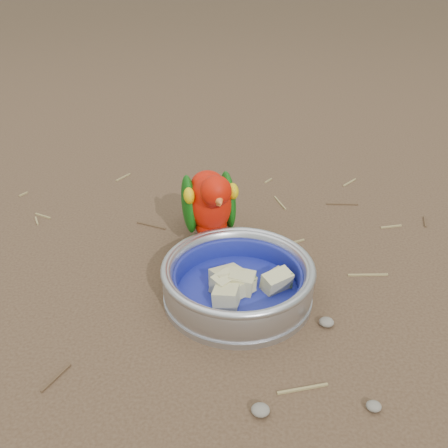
# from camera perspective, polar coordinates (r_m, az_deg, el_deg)

# --- Properties ---
(ground) EXTENTS (60.00, 60.00, 0.00)m
(ground) POSITION_cam_1_polar(r_m,az_deg,el_deg) (0.78, -3.97, -8.48)
(ground) COLOR #4A3424
(food_bowl) EXTENTS (0.23, 0.23, 0.02)m
(food_bowl) POSITION_cam_1_polar(r_m,az_deg,el_deg) (0.77, 1.57, -7.96)
(food_bowl) COLOR #B2B2BA
(food_bowl) RESTS_ON ground
(bowl_wall) EXTENTS (0.23, 0.23, 0.04)m
(bowl_wall) POSITION_cam_1_polar(r_m,az_deg,el_deg) (0.75, 1.60, -6.16)
(bowl_wall) COLOR #B2B2BA
(bowl_wall) RESTS_ON food_bowl
(fruit_wedges) EXTENTS (0.14, 0.14, 0.03)m
(fruit_wedges) POSITION_cam_1_polar(r_m,az_deg,el_deg) (0.76, 1.60, -6.59)
(fruit_wedges) COLOR #C4BD83
(fruit_wedges) RESTS_ON food_bowl
(lory_parrot) EXTENTS (0.14, 0.21, 0.16)m
(lory_parrot) POSITION_cam_1_polar(r_m,az_deg,el_deg) (0.85, -1.59, 1.55)
(lory_parrot) COLOR #BD1203
(lory_parrot) RESTS_ON ground
(ground_debris) EXTENTS (0.90, 0.80, 0.01)m
(ground_debris) POSITION_cam_1_polar(r_m,az_deg,el_deg) (0.78, -5.52, -7.85)
(ground_debris) COLOR olive
(ground_debris) RESTS_ON ground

